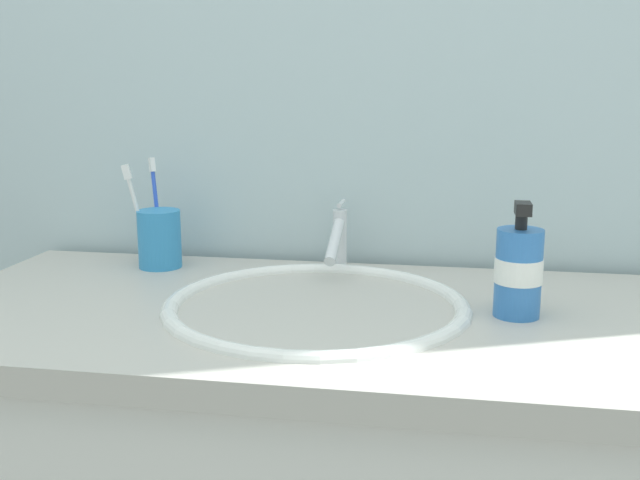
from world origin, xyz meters
TOP-DOWN VIEW (x-y plane):
  - tiled_wall_back at (0.00, 0.31)m, footprint 2.35×0.04m
  - sink_basin at (-0.02, 0.01)m, footprint 0.43×0.43m
  - faucet at (-0.02, 0.21)m, footprint 0.02×0.15m
  - toothbrush_cup at (-0.32, 0.19)m, footprint 0.07×0.07m
  - toothbrush_white at (-0.36, 0.18)m, footprint 0.05×0.02m
  - toothbrush_blue at (-0.34, 0.22)m, footprint 0.03×0.04m
  - soap_dispenser at (0.25, 0.01)m, footprint 0.06×0.06m

SIDE VIEW (x-z plane):
  - sink_basin at x=-0.02m, z-range 0.75..0.85m
  - toothbrush_cup at x=-0.32m, z-range 0.83..0.93m
  - faucet at x=-0.02m, z-range 0.83..0.95m
  - soap_dispenser at x=0.25m, z-range 0.82..0.98m
  - toothbrush_white at x=-0.36m, z-range 0.85..1.02m
  - toothbrush_blue at x=-0.34m, z-range 0.85..1.03m
  - tiled_wall_back at x=0.00m, z-range 0.00..2.40m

